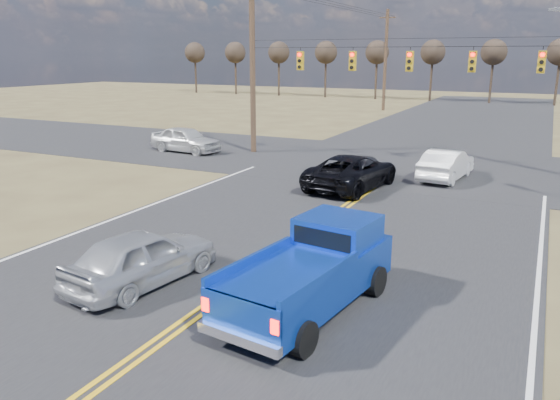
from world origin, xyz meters
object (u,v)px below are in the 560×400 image
at_px(white_car_queue, 446,164).
at_px(dgrey_car_queue, 361,169).
at_px(black_suv, 352,172).
at_px(pickup_truck, 313,271).
at_px(silver_suv, 142,257).
at_px(cross_car_west, 186,139).

xyz_separation_m(white_car_queue, dgrey_car_queue, (-3.36, -2.30, -0.08)).
distance_m(black_suv, dgrey_car_queue, 1.29).
distance_m(pickup_truck, black_suv, 11.90).
distance_m(silver_suv, black_suv, 12.15).
relative_size(silver_suv, cross_car_west, 0.95).
bearing_deg(black_suv, silver_suv, 90.86).
bearing_deg(cross_car_west, dgrey_car_queue, -98.99).
relative_size(pickup_truck, silver_suv, 1.26).
xyz_separation_m(pickup_truck, cross_car_west, (-14.82, 15.86, -0.17)).
distance_m(silver_suv, white_car_queue, 16.36).
bearing_deg(pickup_truck, black_suv, 112.36).
distance_m(black_suv, cross_car_west, 12.60).
bearing_deg(white_car_queue, pickup_truck, 95.18).
height_order(black_suv, cross_car_west, cross_car_west).
height_order(black_suv, white_car_queue, black_suv).
relative_size(dgrey_car_queue, cross_car_west, 0.97).
bearing_deg(white_car_queue, black_suv, 53.40).
height_order(silver_suv, white_car_queue, silver_suv).
xyz_separation_m(pickup_truck, black_suv, (-2.99, 11.52, -0.19)).
xyz_separation_m(pickup_truck, dgrey_car_queue, (-2.99, 12.80, -0.31)).
relative_size(silver_suv, white_car_queue, 0.98).
xyz_separation_m(dgrey_car_queue, cross_car_west, (-11.83, 3.06, 0.13)).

